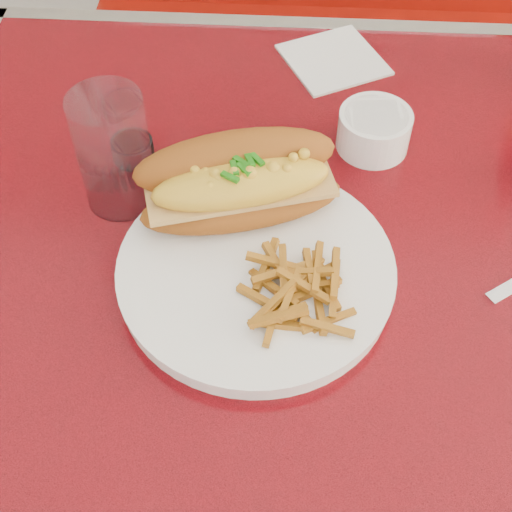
# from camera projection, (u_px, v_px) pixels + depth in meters

# --- Properties ---
(ground) EXTENTS (8.00, 8.00, 0.00)m
(ground) POSITION_uv_depth(u_px,v_px,m) (333.00, 464.00, 1.47)
(ground) COLOR silver
(ground) RESTS_ON ground
(diner_table) EXTENTS (1.23, 0.83, 0.77)m
(diner_table) POSITION_uv_depth(u_px,v_px,m) (370.00, 293.00, 1.00)
(diner_table) COLOR red
(diner_table) RESTS_ON ground
(booth_bench_far) EXTENTS (1.20, 0.51, 0.90)m
(booth_bench_far) POSITION_uv_depth(u_px,v_px,m) (341.00, 101.00, 1.75)
(booth_bench_far) COLOR maroon
(booth_bench_far) RESTS_ON ground
(dinner_plate) EXTENTS (0.40, 0.40, 0.02)m
(dinner_plate) POSITION_uv_depth(u_px,v_px,m) (256.00, 271.00, 0.80)
(dinner_plate) COLOR white
(dinner_plate) RESTS_ON diner_table
(mac_hoagie) EXTENTS (0.26, 0.17, 0.10)m
(mac_hoagie) POSITION_uv_depth(u_px,v_px,m) (239.00, 182.00, 0.81)
(mac_hoagie) COLOR #995318
(mac_hoagie) RESTS_ON dinner_plate
(fries_pile) EXTENTS (0.11, 0.10, 0.03)m
(fries_pile) POSITION_uv_depth(u_px,v_px,m) (300.00, 294.00, 0.75)
(fries_pile) COLOR #BD7B20
(fries_pile) RESTS_ON dinner_plate
(fork) EXTENTS (0.04, 0.15, 0.00)m
(fork) POSITION_uv_depth(u_px,v_px,m) (318.00, 231.00, 0.83)
(fork) COLOR silver
(fork) RESTS_ON dinner_plate
(gravy_ramekin) EXTENTS (0.12, 0.12, 0.05)m
(gravy_ramekin) POSITION_uv_depth(u_px,v_px,m) (374.00, 129.00, 0.92)
(gravy_ramekin) COLOR white
(gravy_ramekin) RESTS_ON diner_table
(sauce_cup_left) EXTENTS (0.07, 0.07, 0.03)m
(sauce_cup_left) POSITION_uv_depth(u_px,v_px,m) (132.00, 148.00, 0.92)
(sauce_cup_left) COLOR black
(sauce_cup_left) RESTS_ON diner_table
(water_tumbler) EXTENTS (0.11, 0.11, 0.15)m
(water_tumbler) POSITION_uv_depth(u_px,v_px,m) (114.00, 152.00, 0.83)
(water_tumbler) COLOR silver
(water_tumbler) RESTS_ON diner_table
(paper_napkin) EXTENTS (0.18, 0.18, 0.00)m
(paper_napkin) POSITION_uv_depth(u_px,v_px,m) (333.00, 60.00, 1.06)
(paper_napkin) COLOR white
(paper_napkin) RESTS_ON diner_table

